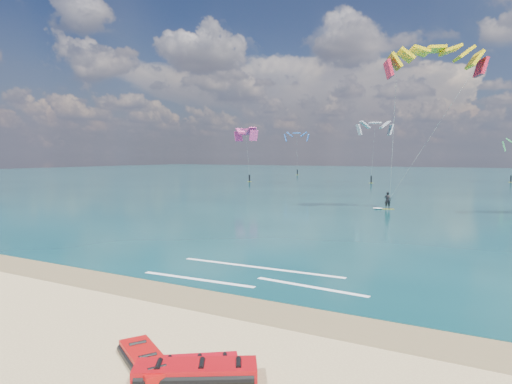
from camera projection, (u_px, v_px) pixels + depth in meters
ground at (392, 204)px, 49.78m from camera, size 320.00×320.00×0.00m
wet_sand_strip at (180, 295)px, 17.47m from camera, size 320.00×2.40×0.01m
sea at (453, 178)px, 105.67m from camera, size 320.00×200.00×0.04m
packed_kite_left at (196, 379)px, 10.90m from camera, size 3.32×2.68×0.44m
packed_kite_mid at (146, 367)px, 11.50m from camera, size 2.90×2.35×0.40m
packed_kite_right at (196, 371)px, 11.32m from camera, size 2.44×2.15×0.36m
kitesurfer_main at (411, 125)px, 40.91m from camera, size 11.57×7.56×15.68m
shoreline_foam at (254, 275)px, 20.13m from camera, size 9.92×3.64×0.01m
distant_kites at (401, 156)px, 84.95m from camera, size 81.00×38.27×11.20m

